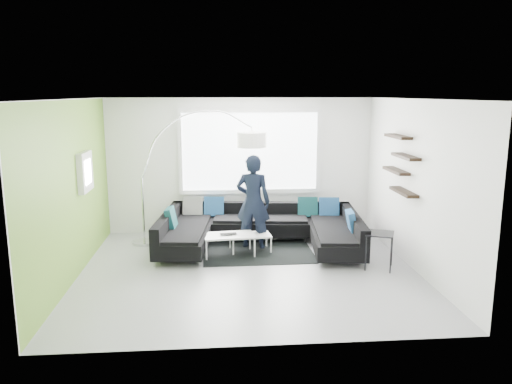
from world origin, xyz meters
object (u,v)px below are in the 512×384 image
coffee_table (240,243)px  arc_lamp (142,178)px  side_table (379,251)px  laptop (229,235)px  sectional_sofa (260,231)px  person (253,202)px

coffee_table → arc_lamp: arc_lamp is taller
side_table → laptop: (-2.49, 0.85, 0.09)m
sectional_sofa → arc_lamp: size_ratio=1.50×
person → laptop: size_ratio=5.44×
coffee_table → laptop: 0.32m
coffee_table → laptop: (-0.20, -0.15, 0.20)m
arc_lamp → laptop: size_ratio=7.92×
sectional_sofa → side_table: 2.24m
arc_lamp → coffee_table: bearing=-14.9°
arc_lamp → side_table: size_ratio=4.22×
laptop → sectional_sofa: bearing=23.2°
arc_lamp → laptop: arc_lamp is taller
arc_lamp → side_table: 4.57m
person → sectional_sofa: bearing=151.7°
person → laptop: 0.84m
sectional_sofa → side_table: (1.89, -1.21, -0.04)m
side_table → laptop: size_ratio=1.88×
person → laptop: (-0.48, -0.49, -0.49)m
arc_lamp → side_table: bearing=-15.8°
sectional_sofa → person: 0.57m
arc_lamp → person: bearing=-3.8°
arc_lamp → laptop: (1.63, -0.89, -0.90)m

